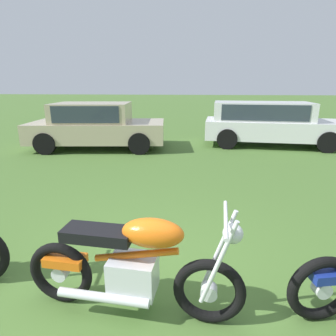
% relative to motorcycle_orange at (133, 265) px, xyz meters
% --- Properties ---
extents(ground_plane, '(120.00, 120.00, 0.00)m').
position_rel_motorcycle_orange_xyz_m(ground_plane, '(0.03, 0.08, -0.47)').
color(ground_plane, '#476B2D').
extents(motorcycle_orange, '(1.96, 0.64, 1.02)m').
position_rel_motorcycle_orange_xyz_m(motorcycle_orange, '(0.00, 0.00, 0.00)').
color(motorcycle_orange, black).
rests_on(motorcycle_orange, ground).
extents(car_beige, '(4.34, 2.33, 1.43)m').
position_rel_motorcycle_orange_xyz_m(car_beige, '(-2.73, 6.65, 0.32)').
color(car_beige, '#BCAD8C').
rests_on(car_beige, ground).
extents(car_white, '(4.47, 2.06, 1.43)m').
position_rel_motorcycle_orange_xyz_m(car_white, '(2.75, 7.68, 0.36)').
color(car_white, silver).
rests_on(car_white, ground).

